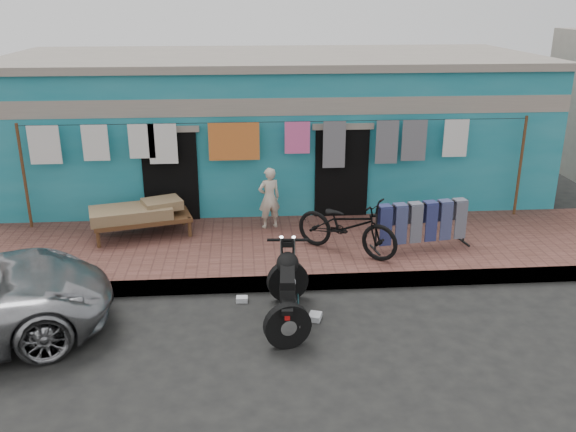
# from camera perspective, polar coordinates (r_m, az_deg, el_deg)

# --- Properties ---
(ground) EXTENTS (80.00, 80.00, 0.00)m
(ground) POSITION_cam_1_polar(r_m,az_deg,el_deg) (8.88, 1.01, -11.42)
(ground) COLOR black
(ground) RESTS_ON ground
(sidewalk) EXTENTS (28.00, 3.00, 0.25)m
(sidewalk) POSITION_cam_1_polar(r_m,az_deg,el_deg) (11.49, -0.38, -3.13)
(sidewalk) COLOR brown
(sidewalk) RESTS_ON ground
(curb) EXTENTS (28.00, 0.10, 0.25)m
(curb) POSITION_cam_1_polar(r_m,az_deg,el_deg) (10.17, 0.19, -6.30)
(curb) COLOR gray
(curb) RESTS_ON ground
(building) EXTENTS (12.20, 5.20, 3.36)m
(building) POSITION_cam_1_polar(r_m,az_deg,el_deg) (14.85, -1.49, 8.48)
(building) COLOR teal
(building) RESTS_ON ground
(clothesline) EXTENTS (10.06, 0.06, 2.10)m
(clothesline) POSITION_cam_1_polar(r_m,az_deg,el_deg) (12.13, -2.63, 6.56)
(clothesline) COLOR brown
(clothesline) RESTS_ON sidewalk
(seated_person) EXTENTS (0.51, 0.41, 1.23)m
(seated_person) POSITION_cam_1_polar(r_m,az_deg,el_deg) (12.02, -1.77, 1.70)
(seated_person) COLOR beige
(seated_person) RESTS_ON sidewalk
(bicycle) EXTENTS (1.98, 1.71, 1.26)m
(bicycle) POSITION_cam_1_polar(r_m,az_deg,el_deg) (10.86, 5.54, -0.32)
(bicycle) COLOR black
(bicycle) RESTS_ON sidewalk
(motorcycle) EXTENTS (0.90, 1.87, 1.15)m
(motorcycle) POSITION_cam_1_polar(r_m,az_deg,el_deg) (9.03, -0.05, -6.68)
(motorcycle) COLOR black
(motorcycle) RESTS_ON ground
(charpoy) EXTENTS (2.35, 1.84, 0.64)m
(charpoy) POSITION_cam_1_polar(r_m,az_deg,el_deg) (12.02, -13.47, -0.35)
(charpoy) COLOR brown
(charpoy) RESTS_ON sidewalk
(jeans_rack) EXTENTS (1.98, 0.96, 0.89)m
(jeans_rack) POSITION_cam_1_polar(r_m,az_deg,el_deg) (11.39, 12.38, -0.73)
(jeans_rack) COLOR black
(jeans_rack) RESTS_ON sidewalk
(litter_a) EXTENTS (0.19, 0.15, 0.08)m
(litter_a) POSITION_cam_1_polar(r_m,az_deg,el_deg) (9.87, -4.33, -7.77)
(litter_a) COLOR silver
(litter_a) RESTS_ON ground
(litter_b) EXTENTS (0.14, 0.17, 0.07)m
(litter_b) POSITION_cam_1_polar(r_m,az_deg,el_deg) (9.90, -0.01, -7.67)
(litter_b) COLOR silver
(litter_b) RESTS_ON ground
(litter_c) EXTENTS (0.24, 0.27, 0.09)m
(litter_c) POSITION_cam_1_polar(r_m,az_deg,el_deg) (9.35, 2.55, -9.39)
(litter_c) COLOR silver
(litter_c) RESTS_ON ground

